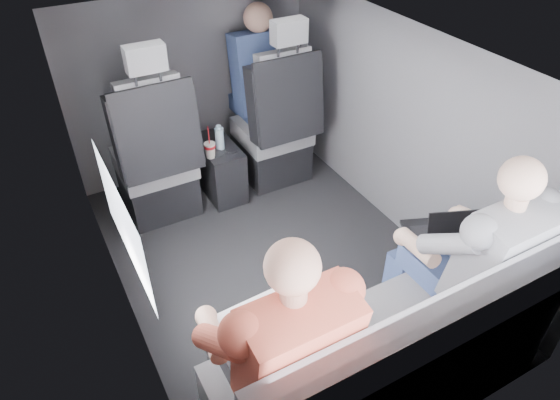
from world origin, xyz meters
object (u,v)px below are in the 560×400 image
laptop_white (264,321)px  passenger_rear_left (277,347)px  water_bottle (219,138)px  passenger_rear_right (471,258)px  passenger_front_right (260,74)px  rear_bench (391,360)px  front_seat_left (157,164)px  front_seat_right (276,132)px  soda_cup (210,150)px  center_console (219,168)px  laptop_black (442,231)px

laptop_white → passenger_rear_left: size_ratio=0.25×
water_bottle → passenger_rear_right: size_ratio=0.15×
laptop_white → passenger_rear_right: size_ratio=0.26×
water_bottle → passenger_front_right: size_ratio=0.22×
rear_bench → water_bottle: (0.00, 1.89, 0.17)m
front_seat_left → passenger_front_right: 1.01m
laptop_white → passenger_front_right: size_ratio=0.38×
front_seat_right → passenger_front_right: size_ratio=1.53×
front_seat_left → water_bottle: (0.45, -0.02, 0.08)m
passenger_rear_right → front_seat_left: bearing=117.4°
rear_bench → soda_cup: rear_bench is taller
center_console → front_seat_right: bearing=-5.1°
passenger_front_right → front_seat_right: bearing=-91.8°
front_seat_right → rear_bench: front_seat_right is taller
rear_bench → passenger_front_right: 2.25m
laptop_black → rear_bench: bearing=-149.4°
water_bottle → laptop_black: 1.67m
center_console → passenger_rear_left: passenger_rear_left is taller
laptop_black → soda_cup: bearing=111.8°
front_seat_right → passenger_rear_left: (-0.97, -1.81, 0.23)m
soda_cup → passenger_front_right: size_ratio=0.28×
laptop_white → passenger_rear_right: passenger_rear_right is taller
passenger_rear_left → passenger_front_right: bearing=64.6°
center_console → soda_cup: bearing=-127.6°
soda_cup → laptop_black: (0.60, -1.51, 0.17)m
center_console → passenger_rear_right: 1.96m
water_bottle → passenger_rear_left: bearing=-106.3°
center_console → laptop_black: (0.50, -1.64, 0.43)m
soda_cup → passenger_rear_right: bearing=-71.2°
center_console → rear_bench: rear_bench is taller
water_bottle → laptop_white: laptop_white is taller
front_seat_left → center_console: size_ratio=2.64×
passenger_rear_left → passenger_front_right: 2.29m
laptop_white → passenger_rear_left: bearing=-96.1°
water_bottle → laptop_black: bearing=-72.4°
front_seat_right → rear_bench: 1.96m
passenger_rear_left → soda_cup: bearing=76.2°
front_seat_left → soda_cup: 0.37m
rear_bench → passenger_rear_left: 0.62m
rear_bench → laptop_white: (-0.51, 0.23, 0.32)m
front_seat_right → laptop_white: bearing=-119.8°
passenger_rear_right → laptop_black: bearing=84.7°
rear_bench → passenger_rear_right: (0.49, 0.10, 0.32)m
water_bottle → laptop_black: size_ratio=0.50×
front_seat_left → rear_bench: (0.45, -1.90, -0.09)m
front_seat_right → passenger_rear_right: bearing=-88.9°
front_seat_right → water_bottle: 0.46m
laptop_white → passenger_rear_left: passenger_rear_left is taller
center_console → soda_cup: 0.31m
laptop_white → passenger_front_right: 2.16m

